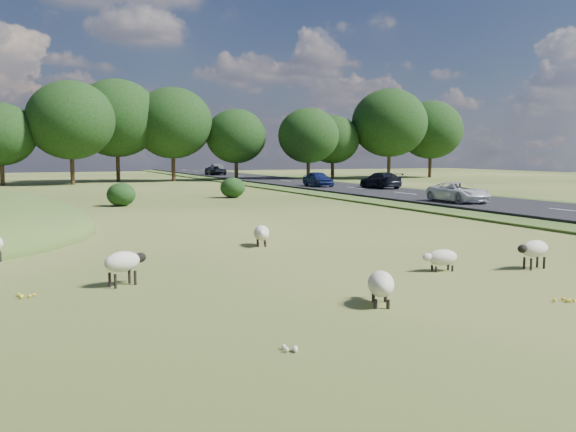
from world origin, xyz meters
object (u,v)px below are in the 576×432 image
(car_2, at_px, (215,168))
(sheep_1, at_px, (534,249))
(sheep_4, at_px, (381,284))
(car_0, at_px, (459,192))
(car_1, at_px, (216,170))
(sheep_2, at_px, (123,262))
(sheep_0, at_px, (441,257))
(car_6, at_px, (380,180))
(car_5, at_px, (318,179))
(sheep_5, at_px, (261,233))

(car_2, bearing_deg, sheep_1, 79.83)
(sheep_4, bearing_deg, car_0, -14.74)
(sheep_4, relative_size, car_1, 0.29)
(sheep_2, distance_m, car_0, 28.20)
(sheep_0, distance_m, sheep_1, 2.75)
(car_6, bearing_deg, car_2, -90.00)
(sheep_2, bearing_deg, car_5, 32.40)
(car_0, distance_m, car_6, 16.30)
(sheep_1, bearing_deg, sheep_4, 11.42)
(car_6, bearing_deg, sheep_5, 52.26)
(sheep_0, height_order, car_1, car_1)
(car_1, height_order, car_6, car_6)
(sheep_4, height_order, car_6, car_6)
(car_0, distance_m, car_1, 54.06)
(car_0, bearing_deg, sheep_1, -121.99)
(sheep_1, distance_m, car_0, 22.01)
(sheep_5, distance_m, car_0, 20.67)
(sheep_1, xyz_separation_m, car_6, (15.46, 34.51, 0.37))
(car_0, height_order, car_1, car_1)
(car_1, distance_m, car_2, 13.96)
(car_0, height_order, car_6, car_6)
(sheep_0, relative_size, car_0, 0.24)
(sheep_5, bearing_deg, sheep_1, 55.95)
(sheep_0, bearing_deg, sheep_5, -60.47)
(sheep_1, relative_size, car_1, 0.25)
(car_0, bearing_deg, sheep_0, -128.57)
(sheep_0, height_order, car_2, car_2)
(sheep_5, bearing_deg, car_1, -176.33)
(sheep_0, bearing_deg, sheep_1, 170.01)
(sheep_4, distance_m, car_0, 27.45)
(car_0, bearing_deg, sheep_2, -144.08)
(sheep_2, bearing_deg, sheep_4, -66.88)
(sheep_0, height_order, car_5, car_5)
(sheep_2, height_order, car_5, car_5)
(car_1, distance_m, car_5, 33.52)
(car_0, relative_size, car_1, 0.98)
(car_0, bearing_deg, car_5, 90.00)
(car_1, bearing_deg, sheep_5, -104.78)
(sheep_0, relative_size, car_6, 0.23)
(sheep_0, height_order, sheep_5, sheep_5)
(car_1, bearing_deg, car_0, -90.00)
(sheep_0, xyz_separation_m, sheep_5, (-2.96, 6.58, 0.07))
(sheep_5, xyz_separation_m, car_5, (17.26, 31.90, 0.48))
(sheep_4, relative_size, car_2, 0.29)
(car_2, bearing_deg, car_0, 86.78)
(sheep_2, distance_m, car_1, 74.20)
(sheep_2, xyz_separation_m, sheep_5, (5.57, 5.18, -0.15))
(sheep_0, relative_size, sheep_1, 0.93)
(sheep_2, relative_size, sheep_5, 0.95)
(car_0, xyz_separation_m, car_5, (0.00, 20.54, 0.07))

